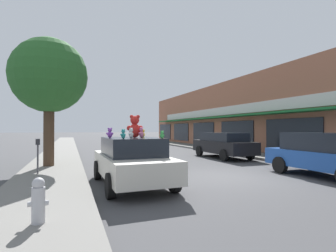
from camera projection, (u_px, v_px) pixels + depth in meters
The scene contains 16 objects.
ground_plane at pixel (224, 177), 9.62m from camera, with size 260.00×260.00×0.00m, color #424244.
sidewalk_near at pixel (46, 188), 7.54m from camera, with size 2.37×90.00×0.14m.
storefront_row at pixel (298, 116), 23.10m from camera, with size 13.88×39.00×5.85m.
plush_art_car at pixel (132, 160), 8.21m from camera, with size 2.03×4.39×1.50m.
teddy_bear_giant at pixel (135, 127), 8.39m from camera, with size 0.55×0.39×0.73m.
teddy_bear_green at pixel (162, 135), 7.42m from camera, with size 0.17×0.12×0.23m.
teddy_bear_yellow at pixel (143, 133), 8.90m from camera, with size 0.17×0.19×0.27m.
teddy_bear_pink at pixel (141, 133), 8.30m from camera, with size 0.23×0.22×0.33m.
teddy_bear_teal at pixel (123, 134), 7.38m from camera, with size 0.19×0.18×0.27m.
teddy_bear_white at pixel (131, 133), 7.87m from camera, with size 0.21×0.21×0.31m.
teddy_bear_purple at pixel (110, 133), 8.06m from camera, with size 0.24×0.15×0.32m.
parked_car_far_left at pixel (326, 154), 9.50m from camera, with size 1.91×4.37×1.63m.
parked_car_far_center at pixel (223, 144), 15.94m from camera, with size 1.92×4.70×1.54m.
street_tree at pixel (49, 76), 11.62m from camera, with size 3.30×3.30×5.67m.
fire_hydrant at pixel (38, 200), 4.53m from camera, with size 0.33×0.22×0.79m.
parking_meter at pixel (38, 151), 9.55m from camera, with size 0.14×0.10×1.27m.
Camera 1 is at (-5.29, -8.31, 1.77)m, focal length 28.00 mm.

